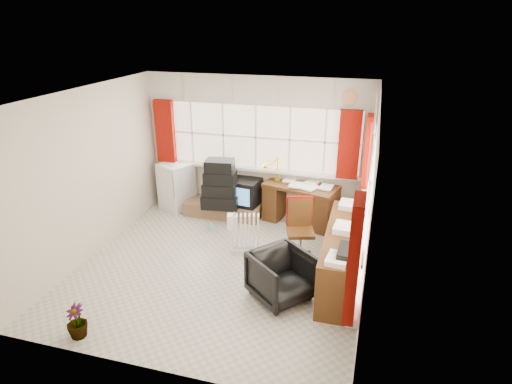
% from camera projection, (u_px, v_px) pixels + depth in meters
% --- Properties ---
extents(ground, '(4.00, 4.00, 0.00)m').
position_uv_depth(ground, '(220.00, 268.00, 6.23)').
color(ground, beige).
rests_on(ground, ground).
extents(room_walls, '(4.00, 4.00, 4.00)m').
position_uv_depth(room_walls, '(216.00, 171.00, 5.65)').
color(room_walls, beige).
rests_on(room_walls, ground).
extents(window_back, '(3.70, 0.12, 3.60)m').
position_uv_depth(window_back, '(256.00, 165.00, 7.60)').
color(window_back, beige).
rests_on(window_back, room_walls).
extents(window_right, '(0.12, 3.70, 3.60)m').
position_uv_depth(window_right, '(362.00, 227.00, 5.38)').
color(window_right, beige).
rests_on(window_right, room_walls).
extents(curtains, '(3.83, 3.83, 1.15)m').
position_uv_depth(curtains, '(298.00, 159.00, 6.27)').
color(curtains, '#950E08').
rests_on(curtains, room_walls).
extents(overhead_cabinets, '(3.98, 3.98, 0.48)m').
position_uv_depth(overhead_cabinets, '(304.00, 105.00, 6.00)').
color(overhead_cabinets, beige).
rests_on(overhead_cabinets, room_walls).
extents(desk, '(1.36, 0.91, 0.76)m').
position_uv_depth(desk, '(301.00, 202.00, 7.46)').
color(desk, '#563514').
rests_on(desk, ground).
extents(desk_lamp, '(0.18, 0.17, 0.43)m').
position_uv_depth(desk_lamp, '(278.00, 164.00, 7.44)').
color(desk_lamp, yellow).
rests_on(desk_lamp, desk).
extents(task_chair, '(0.50, 0.51, 0.95)m').
position_uv_depth(task_chair, '(300.00, 226.00, 6.36)').
color(task_chair, black).
rests_on(task_chair, ground).
extents(office_chair, '(0.99, 0.99, 0.65)m').
position_uv_depth(office_chair, '(281.00, 276.00, 5.46)').
color(office_chair, black).
rests_on(office_chair, ground).
extents(radiator, '(0.46, 0.29, 0.65)m').
position_uv_depth(radiator, '(245.00, 238.00, 6.54)').
color(radiator, white).
rests_on(radiator, ground).
extents(credenza, '(0.50, 2.00, 0.85)m').
position_uv_depth(credenza, '(343.00, 255.00, 5.83)').
color(credenza, '#563514').
rests_on(credenza, ground).
extents(file_tray, '(0.32, 0.40, 0.13)m').
position_uv_depth(file_tray, '(351.00, 254.00, 5.02)').
color(file_tray, black).
rests_on(file_tray, credenza).
extents(tv_bench, '(1.40, 0.50, 0.25)m').
position_uv_depth(tv_bench, '(223.00, 209.00, 7.85)').
color(tv_bench, '#896344').
rests_on(tv_bench, ground).
extents(crt_tv, '(0.58, 0.55, 0.47)m').
position_uv_depth(crt_tv, '(245.00, 192.00, 7.67)').
color(crt_tv, black).
rests_on(crt_tv, tv_bench).
extents(hifi_stack, '(0.69, 0.48, 0.88)m').
position_uv_depth(hifi_stack, '(220.00, 186.00, 7.49)').
color(hifi_stack, black).
rests_on(hifi_stack, tv_bench).
extents(mini_fridge, '(0.69, 0.70, 0.89)m').
position_uv_depth(mini_fridge, '(177.00, 186.00, 8.03)').
color(mini_fridge, white).
rests_on(mini_fridge, ground).
extents(spray_bottle_a, '(0.12, 0.12, 0.30)m').
position_uv_depth(spray_bottle_a, '(234.00, 220.00, 7.35)').
color(spray_bottle_a, white).
rests_on(spray_bottle_a, ground).
extents(spray_bottle_b, '(0.11, 0.11, 0.17)m').
position_uv_depth(spray_bottle_b, '(211.00, 227.00, 7.27)').
color(spray_bottle_b, '#81C0B5').
rests_on(spray_bottle_b, ground).
extents(flower_vase, '(0.30, 0.30, 0.42)m').
position_uv_depth(flower_vase, '(77.00, 321.00, 4.83)').
color(flower_vase, black).
rests_on(flower_vase, ground).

